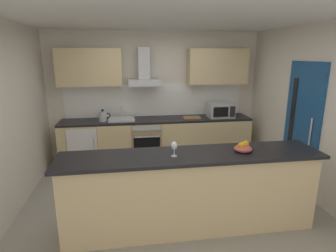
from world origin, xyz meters
TOP-DOWN VIEW (x-y plane):
  - ground at (0.00, 0.00)m, footprint 5.28×4.84m
  - ceiling at (0.00, 0.00)m, footprint 5.28×4.84m
  - wall_back at (0.00, 1.98)m, footprint 5.28×0.12m
  - wall_left at (-2.20, 0.00)m, footprint 0.12×4.84m
  - wall_right at (2.20, 0.00)m, footprint 0.12×4.84m
  - backsplash_tile at (0.00, 1.91)m, footprint 3.64×0.02m
  - counter_back at (0.00, 1.60)m, footprint 3.77×0.60m
  - counter_island at (0.15, -0.73)m, footprint 3.17×0.64m
  - upper_cabinets at (0.00, 1.75)m, footprint 3.72×0.32m
  - side_door at (2.13, 0.10)m, footprint 0.08×0.85m
  - oven at (-0.23, 1.57)m, footprint 0.60×0.62m
  - refrigerator at (-1.43, 1.57)m, footprint 0.58×0.60m
  - microwave at (1.30, 1.55)m, footprint 0.50×0.38m
  - sink at (-0.70, 1.58)m, footprint 0.50×0.40m
  - kettle at (-1.05, 1.54)m, footprint 0.29×0.15m
  - range_hood at (-0.23, 1.70)m, footprint 0.62×0.45m
  - wine_glass at (-0.07, -0.77)m, footprint 0.08×0.08m
  - fruit_bowl at (0.79, -0.74)m, footprint 0.22×0.22m
  - chopping_board at (0.70, 1.55)m, footprint 0.36×0.25m

SIDE VIEW (x-z plane):
  - ground at x=0.00m, z-range -0.02..0.00m
  - refrigerator at x=-1.43m, z-range 0.00..0.85m
  - counter_back at x=0.00m, z-range 0.00..0.90m
  - oven at x=-0.23m, z-range 0.06..0.86m
  - counter_island at x=0.15m, z-range 0.01..1.01m
  - chopping_board at x=0.70m, z-range 0.90..0.92m
  - sink at x=-0.70m, z-range 0.80..1.06m
  - kettle at x=-1.05m, z-range 0.89..1.13m
  - side_door at x=2.13m, z-range 0.00..2.05m
  - fruit_bowl at x=0.79m, z-range 0.98..1.12m
  - microwave at x=1.30m, z-range 0.90..1.20m
  - wine_glass at x=-0.07m, z-range 1.04..1.21m
  - backsplash_tile at x=0.00m, z-range 0.90..1.56m
  - wall_back at x=0.00m, z-range 0.00..2.60m
  - wall_left at x=-2.20m, z-range 0.00..2.60m
  - wall_right at x=2.20m, z-range 0.00..2.60m
  - range_hood at x=-0.23m, z-range 1.43..2.15m
  - upper_cabinets at x=0.00m, z-range 1.56..2.26m
  - ceiling at x=0.00m, z-range 2.60..2.62m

